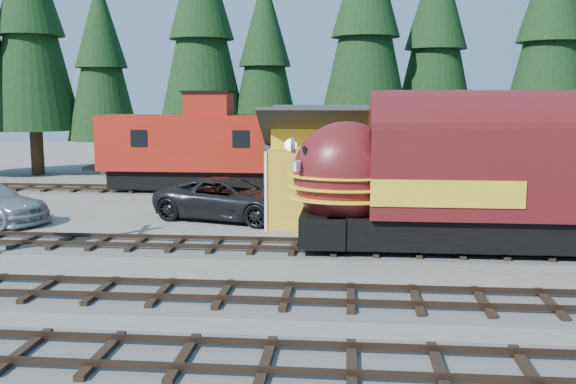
# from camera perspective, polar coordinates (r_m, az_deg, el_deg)

# --- Properties ---
(ground) EXTENTS (120.00, 120.00, 0.00)m
(ground) POSITION_cam_1_polar(r_m,az_deg,el_deg) (20.30, 12.43, -8.01)
(ground) COLOR #6B665B
(ground) RESTS_ON ground
(track_spur) EXTENTS (32.00, 3.20, 0.33)m
(track_spur) POSITION_cam_1_polar(r_m,az_deg,el_deg) (38.47, -5.89, 0.01)
(track_spur) COLOR #4C4947
(track_spur) RESTS_ON ground
(depot) EXTENTS (12.80, 7.00, 5.30)m
(depot) POSITION_cam_1_polar(r_m,az_deg,el_deg) (30.05, 10.19, 3.13)
(depot) COLOR orange
(depot) RESTS_ON ground
(conifer_backdrop) EXTENTS (79.25, 22.98, 17.07)m
(conifer_backdrop) POSITION_cam_1_polar(r_m,az_deg,el_deg) (44.52, 14.40, 14.10)
(conifer_backdrop) COLOR black
(conifer_backdrop) RESTS_ON ground
(locomotive) EXTENTS (16.51, 3.28, 4.49)m
(locomotive) POSITION_cam_1_polar(r_m,az_deg,el_deg) (24.22, 19.08, 0.71)
(locomotive) COLOR black
(locomotive) RESTS_ON ground
(caboose) EXTENTS (10.74, 3.12, 5.59)m
(caboose) POSITION_cam_1_polar(r_m,az_deg,el_deg) (38.55, -8.47, 4.00)
(caboose) COLOR black
(caboose) RESTS_ON ground
(pickup_truck_a) EXTENTS (7.62, 5.08, 1.94)m
(pickup_truck_a) POSITION_cam_1_polar(r_m,az_deg,el_deg) (29.97, -5.16, -0.62)
(pickup_truck_a) COLOR black
(pickup_truck_a) RESTS_ON ground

